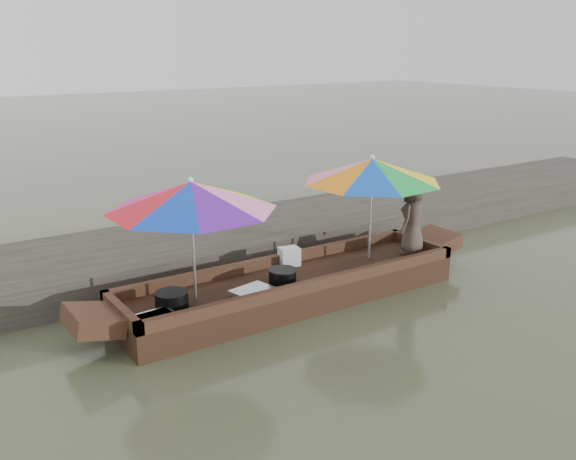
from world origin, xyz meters
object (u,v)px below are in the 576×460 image
charcoal_grill (282,276)px  umbrella_bow (193,241)px  supply_bag (289,256)px  tray_crayfish (153,320)px  tray_scallop (252,291)px  umbrella_stern (371,209)px  boat_hull (292,290)px  cooking_pot (172,300)px  vendor (413,218)px

charcoal_grill → umbrella_bow: 1.42m
supply_bag → umbrella_bow: bearing=-165.1°
supply_bag → tray_crayfish: bearing=-161.5°
tray_scallop → umbrella_stern: 2.25m
boat_hull → tray_scallop: tray_scallop is taller
tray_crayfish → umbrella_bow: bearing=26.8°
cooking_pot → supply_bag: bearing=14.5°
tray_scallop → supply_bag: bearing=32.8°
charcoal_grill → cooking_pot: bearing=179.9°
cooking_pot → charcoal_grill: size_ratio=1.11×
charcoal_grill → umbrella_stern: (1.57, 0.08, 0.69)m
tray_crayfish → cooking_pot: bearing=38.2°
supply_bag → charcoal_grill: bearing=-131.1°
cooking_pot → umbrella_stern: 3.23m
boat_hull → vendor: vendor is taller
tray_crayfish → vendor: vendor is taller
tray_scallop → umbrella_bow: umbrella_bow is taller
supply_bag → vendor: 1.98m
umbrella_bow → umbrella_stern: (2.81, 0.00, 0.00)m
tray_crayfish → tray_scallop: tray_crayfish is taller
supply_bag → cooking_pot: bearing=-165.5°
umbrella_bow → umbrella_stern: 2.81m
tray_scallop → tray_crayfish: bearing=-173.5°
tray_crayfish → umbrella_stern: bearing=5.8°
cooking_pot → tray_crayfish: size_ratio=0.77×
supply_bag → umbrella_bow: (-1.70, -0.45, 0.65)m
boat_hull → charcoal_grill: 0.34m
umbrella_stern → umbrella_bow: bearing=180.0°
boat_hull → tray_crayfish: 2.18m
cooking_pot → supply_bag: (2.05, 0.53, 0.02)m
cooking_pot → supply_bag: supply_bag is taller
tray_scallop → cooking_pot: bearing=173.7°
tray_crayfish → supply_bag: 2.53m
tray_crayfish → umbrella_bow: 1.07m
umbrella_bow → vendor: bearing=-2.1°
umbrella_stern → cooking_pot: bearing=-178.6°
tray_crayfish → charcoal_grill: bearing=8.1°
tray_crayfish → umbrella_stern: size_ratio=0.26×
tray_crayfish → vendor: (4.23, 0.22, 0.51)m
tray_scallop → charcoal_grill: 0.55m
tray_scallop → supply_bag: (1.00, 0.64, 0.10)m
tray_scallop → umbrella_stern: umbrella_stern is taller
vendor → umbrella_stern: umbrella_stern is taller
cooking_pot → umbrella_bow: (0.35, 0.08, 0.67)m
boat_hull → umbrella_bow: umbrella_bow is taller
vendor → umbrella_bow: 3.54m
vendor → umbrella_stern: bearing=-30.7°
cooking_pot → umbrella_bow: bearing=12.6°
boat_hull → supply_bag: size_ratio=17.44×
boat_hull → umbrella_bow: bearing=180.0°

